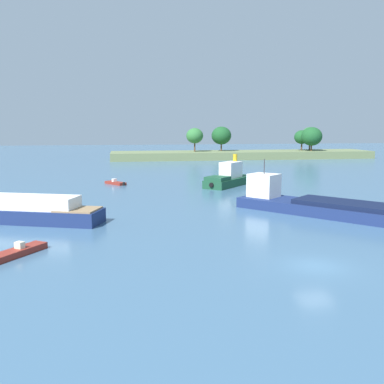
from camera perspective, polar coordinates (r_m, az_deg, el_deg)
name	(u,v)px	position (r m, az deg, el deg)	size (l,w,h in m)	color
ground_plane	(316,266)	(32.24, 15.85, -9.32)	(400.00, 400.00, 0.00)	#3D607F
treeline_island	(249,150)	(132.84, 7.39, 5.41)	(77.97, 13.92, 9.49)	#66754C
small_motorboat	(116,183)	(74.48, -9.95, 1.19)	(3.68, 4.27, 0.94)	maroon
fishing_skiff	(16,252)	(35.89, -22.03, -7.33)	(4.04, 5.13, 1.00)	maroon
tugboat	(229,178)	(71.99, 4.89, 1.87)	(10.50, 11.19, 5.06)	#19472D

